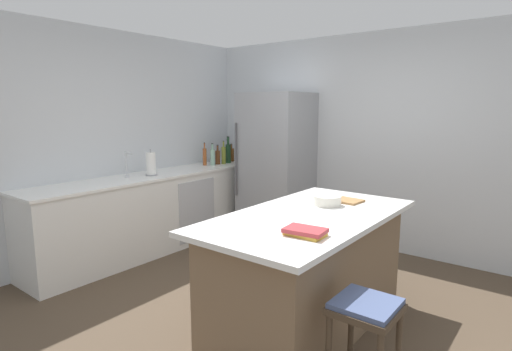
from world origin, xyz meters
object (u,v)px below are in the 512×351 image
olive_oil_bottle (224,155)px  vinegar_bottle (205,156)px  paper_towel_roll (151,164)px  syrup_bottle (218,157)px  bar_stool (365,320)px  sink_faucet (127,164)px  soda_bottle (228,153)px  mixing_bowl (327,200)px  gin_bottle (213,157)px  kitchen_island (308,270)px  refrigerator (276,166)px  wine_bottle (228,152)px  whiskey_bottle (231,154)px  cookbook_stack (305,232)px  cutting_board (342,200)px

olive_oil_bottle → vinegar_bottle: bearing=-112.1°
paper_towel_roll → syrup_bottle: size_ratio=1.14×
bar_stool → sink_faucet: bearing=168.8°
syrup_bottle → soda_bottle: bearing=101.2°
bar_stool → sink_faucet: sink_faucet is taller
olive_oil_bottle → mixing_bowl: olive_oil_bottle is taller
paper_towel_roll → gin_bottle: 1.07m
bar_stool → gin_bottle: 3.69m
paper_towel_roll → syrup_bottle: paper_towel_roll is taller
bar_stool → kitchen_island: bearing=142.2°
sink_faucet → mixing_bowl: sink_faucet is taller
refrigerator → syrup_bottle: size_ratio=6.94×
wine_bottle → syrup_bottle: bearing=-101.1°
olive_oil_bottle → vinegar_bottle: olive_oil_bottle is taller
sink_faucet → paper_towel_roll: paper_towel_roll is taller
paper_towel_roll → olive_oil_bottle: (0.01, 1.26, -0.00)m
paper_towel_roll → wine_bottle: size_ratio=0.81×
sink_faucet → olive_oil_bottle: 1.53m
syrup_bottle → refrigerator: bearing=13.6°
olive_oil_bottle → kitchen_island: bearing=-34.3°
bar_stool → whiskey_bottle: bearing=142.4°
sink_faucet → gin_bottle: gin_bottle is taller
kitchen_island → whiskey_bottle: size_ratio=7.36×
bar_stool → olive_oil_bottle: 3.77m
kitchen_island → mixing_bowl: size_ratio=8.21×
sink_faucet → refrigerator: bearing=61.0°
gin_bottle → cookbook_stack: 3.24m
bar_stool → olive_oil_bottle: (-3.05, 2.15, 0.54)m
cutting_board → soda_bottle: bearing=153.4°
kitchen_island → cookbook_stack: size_ratio=6.95×
refrigerator → mixing_bowl: 2.04m
refrigerator → vinegar_bottle: 1.02m
syrup_bottle → gin_bottle: 0.12m
syrup_bottle → gin_bottle: (0.01, -0.11, 0.01)m
refrigerator → soda_bottle: refrigerator is taller
kitchen_island → sink_faucet: size_ratio=6.38×
olive_oil_bottle → syrup_bottle: 0.09m
paper_towel_roll → syrup_bottle: (-0.04, 1.18, -0.03)m
gin_bottle → cookbook_stack: size_ratio=1.11×
sink_faucet → wine_bottle: 1.63m
refrigerator → cutting_board: size_ratio=5.23×
kitchen_island → vinegar_bottle: 2.86m
vinegar_bottle → mixing_bowl: size_ratio=1.36×
refrigerator → bar_stool: refrigerator is taller
bar_stool → cutting_board: size_ratio=1.73×
bar_stool → vinegar_bottle: bearing=149.3°
cookbook_stack → refrigerator: bearing=128.8°
wine_bottle → olive_oil_bottle: (0.01, -0.11, -0.02)m
wine_bottle → whiskey_bottle: bearing=118.9°
paper_towel_roll → vinegar_bottle: size_ratio=0.99×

